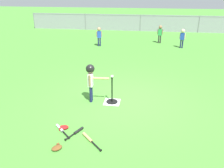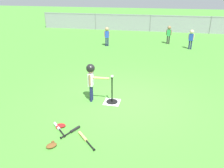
{
  "view_description": "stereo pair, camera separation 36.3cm",
  "coord_description": "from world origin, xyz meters",
  "px_view_note": "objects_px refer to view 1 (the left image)",
  "views": [
    {
      "loc": [
        0.51,
        -5.9,
        3.01
      ],
      "look_at": [
        -0.35,
        -0.13,
        0.55
      ],
      "focal_mm": 37.46,
      "sensor_mm": 36.0,
      "label": 1
    },
    {
      "loc": [
        0.87,
        -5.84,
        3.01
      ],
      "look_at": [
        -0.35,
        -0.13,
        0.55
      ],
      "focal_mm": 37.46,
      "sensor_mm": 36.0,
      "label": 2
    }
  ],
  "objects_px": {
    "fielder_deep_right": "(99,34)",
    "fielder_near_left": "(182,36)",
    "fielder_deep_center": "(160,32)",
    "glove_by_plate": "(57,148)",
    "spare_bat_silver": "(61,129)",
    "glove_near_bats": "(64,127)",
    "spare_bat_wood": "(89,139)",
    "batter_child": "(91,76)",
    "batting_tee": "(112,98)",
    "spare_bat_black": "(77,132)",
    "baseball_on_tee": "(112,76)"
  },
  "relations": [
    {
      "from": "fielder_deep_right",
      "to": "spare_bat_silver",
      "type": "xyz_separation_m",
      "value": [
        0.72,
        -7.97,
        -0.62
      ]
    },
    {
      "from": "baseball_on_tee",
      "to": "fielder_near_left",
      "type": "height_order",
      "value": "fielder_near_left"
    },
    {
      "from": "fielder_deep_right",
      "to": "fielder_near_left",
      "type": "xyz_separation_m",
      "value": [
        4.32,
        0.21,
        -0.01
      ]
    },
    {
      "from": "glove_by_plate",
      "to": "glove_near_bats",
      "type": "xyz_separation_m",
      "value": [
        -0.11,
        0.71,
        0.0
      ]
    },
    {
      "from": "fielder_deep_center",
      "to": "glove_near_bats",
      "type": "height_order",
      "value": "fielder_deep_center"
    },
    {
      "from": "fielder_near_left",
      "to": "spare_bat_silver",
      "type": "distance_m",
      "value": 8.96
    },
    {
      "from": "fielder_deep_center",
      "to": "glove_by_plate",
      "type": "relative_size",
      "value": 3.67
    },
    {
      "from": "spare_bat_silver",
      "to": "spare_bat_black",
      "type": "height_order",
      "value": "same"
    },
    {
      "from": "fielder_near_left",
      "to": "spare_bat_wood",
      "type": "bearing_deg",
      "value": -108.9
    },
    {
      "from": "batting_tee",
      "to": "batter_child",
      "type": "height_order",
      "value": "batter_child"
    },
    {
      "from": "baseball_on_tee",
      "to": "spare_bat_silver",
      "type": "xyz_separation_m",
      "value": [
        -0.93,
        -1.55,
        -0.74
      ]
    },
    {
      "from": "fielder_deep_right",
      "to": "spare_bat_silver",
      "type": "bearing_deg",
      "value": -84.84
    },
    {
      "from": "fielder_deep_center",
      "to": "spare_bat_silver",
      "type": "height_order",
      "value": "fielder_deep_center"
    },
    {
      "from": "fielder_deep_center",
      "to": "spare_bat_black",
      "type": "xyz_separation_m",
      "value": [
        -2.13,
        -9.2,
        -0.61
      ]
    },
    {
      "from": "fielder_deep_center",
      "to": "glove_by_plate",
      "type": "distance_m",
      "value": 10.1
    },
    {
      "from": "baseball_on_tee",
      "to": "batter_child",
      "type": "distance_m",
      "value": 0.58
    },
    {
      "from": "fielder_deep_right",
      "to": "spare_bat_wood",
      "type": "relative_size",
      "value": 1.82
    },
    {
      "from": "spare_bat_wood",
      "to": "batter_child",
      "type": "bearing_deg",
      "value": 101.43
    },
    {
      "from": "fielder_near_left",
      "to": "baseball_on_tee",
      "type": "bearing_deg",
      "value": -111.94
    },
    {
      "from": "spare_bat_black",
      "to": "batter_child",
      "type": "bearing_deg",
      "value": 90.91
    },
    {
      "from": "spare_bat_silver",
      "to": "spare_bat_black",
      "type": "xyz_separation_m",
      "value": [
        0.38,
        -0.04,
        0.0
      ]
    },
    {
      "from": "spare_bat_silver",
      "to": "glove_near_bats",
      "type": "height_order",
      "value": "glove_near_bats"
    },
    {
      "from": "fielder_deep_center",
      "to": "glove_by_plate",
      "type": "xyz_separation_m",
      "value": [
        -2.37,
        -9.8,
        -0.61
      ]
    },
    {
      "from": "batting_tee",
      "to": "baseball_on_tee",
      "type": "height_order",
      "value": "baseball_on_tee"
    },
    {
      "from": "glove_near_bats",
      "to": "baseball_on_tee",
      "type": "bearing_deg",
      "value": 58.61
    },
    {
      "from": "baseball_on_tee",
      "to": "batter_child",
      "type": "xyz_separation_m",
      "value": [
        -0.58,
        -0.02,
        0.0
      ]
    },
    {
      "from": "fielder_deep_center",
      "to": "glove_by_plate",
      "type": "height_order",
      "value": "fielder_deep_center"
    },
    {
      "from": "fielder_near_left",
      "to": "glove_near_bats",
      "type": "bearing_deg",
      "value": -113.77
    },
    {
      "from": "batting_tee",
      "to": "fielder_near_left",
      "type": "relative_size",
      "value": 0.74
    },
    {
      "from": "glove_near_bats",
      "to": "fielder_near_left",
      "type": "bearing_deg",
      "value": 66.23
    },
    {
      "from": "fielder_deep_right",
      "to": "glove_near_bats",
      "type": "height_order",
      "value": "fielder_deep_right"
    },
    {
      "from": "batting_tee",
      "to": "spare_bat_wood",
      "type": "relative_size",
      "value": 1.33
    },
    {
      "from": "fielder_deep_center",
      "to": "spare_bat_wood",
      "type": "bearing_deg",
      "value": -100.81
    },
    {
      "from": "batter_child",
      "to": "fielder_near_left",
      "type": "xyz_separation_m",
      "value": [
        3.25,
        6.66,
        -0.14
      ]
    },
    {
      "from": "fielder_deep_center",
      "to": "spare_bat_silver",
      "type": "xyz_separation_m",
      "value": [
        -2.51,
        -9.17,
        -0.61
      ]
    },
    {
      "from": "spare_bat_black",
      "to": "glove_near_bats",
      "type": "bearing_deg",
      "value": 161.61
    },
    {
      "from": "baseball_on_tee",
      "to": "spare_bat_black",
      "type": "bearing_deg",
      "value": -109.18
    },
    {
      "from": "batting_tee",
      "to": "batter_child",
      "type": "distance_m",
      "value": 0.87
    },
    {
      "from": "fielder_deep_center",
      "to": "batter_child",
      "type": "bearing_deg",
      "value": -105.77
    },
    {
      "from": "spare_bat_black",
      "to": "glove_by_plate",
      "type": "height_order",
      "value": "glove_by_plate"
    },
    {
      "from": "batter_child",
      "to": "fielder_deep_center",
      "type": "distance_m",
      "value": 7.94
    },
    {
      "from": "glove_near_bats",
      "to": "spare_bat_silver",
      "type": "bearing_deg",
      "value": -113.32
    },
    {
      "from": "glove_near_bats",
      "to": "batter_child",
      "type": "bearing_deg",
      "value": 77.5
    },
    {
      "from": "batter_child",
      "to": "fielder_deep_right",
      "type": "relative_size",
      "value": 1.08
    },
    {
      "from": "fielder_near_left",
      "to": "batting_tee",
      "type": "bearing_deg",
      "value": -111.94
    },
    {
      "from": "glove_by_plate",
      "to": "spare_bat_silver",
      "type": "bearing_deg",
      "value": 102.8
    },
    {
      "from": "spare_bat_wood",
      "to": "glove_near_bats",
      "type": "height_order",
      "value": "glove_near_bats"
    },
    {
      "from": "baseball_on_tee",
      "to": "spare_bat_black",
      "type": "xyz_separation_m",
      "value": [
        -0.55,
        -1.59,
        -0.74
      ]
    },
    {
      "from": "baseball_on_tee",
      "to": "spare_bat_black",
      "type": "height_order",
      "value": "baseball_on_tee"
    },
    {
      "from": "fielder_deep_right",
      "to": "spare_bat_wood",
      "type": "height_order",
      "value": "fielder_deep_right"
    }
  ]
}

